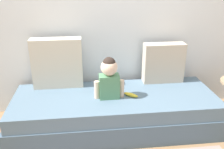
% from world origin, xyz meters
% --- Properties ---
extents(ground_plane, '(12.00, 12.00, 0.00)m').
position_xyz_m(ground_plane, '(0.00, 0.00, 0.00)').
color(ground_plane, '#93704C').
extents(back_wall, '(5.49, 0.10, 2.29)m').
position_xyz_m(back_wall, '(0.00, 0.55, 1.14)').
color(back_wall, silver).
rests_on(back_wall, ground).
extents(couch, '(2.29, 0.84, 0.41)m').
position_xyz_m(couch, '(0.00, 0.00, 0.20)').
color(couch, '#495F70').
rests_on(couch, ground).
extents(throw_pillow_left, '(0.57, 0.16, 0.58)m').
position_xyz_m(throw_pillow_left, '(-0.63, 0.32, 0.70)').
color(throw_pillow_left, beige).
rests_on(throw_pillow_left, couch).
extents(throw_pillow_right, '(0.49, 0.16, 0.48)m').
position_xyz_m(throw_pillow_right, '(0.63, 0.32, 0.65)').
color(throw_pillow_right, '#C1B29E').
rests_on(throw_pillow_right, couch).
extents(toddler, '(0.32, 0.18, 0.46)m').
position_xyz_m(toddler, '(-0.07, -0.04, 0.65)').
color(toddler, '#568E66').
rests_on(toddler, couch).
extents(banana, '(0.16, 0.14, 0.04)m').
position_xyz_m(banana, '(0.17, -0.05, 0.43)').
color(banana, yellow).
rests_on(banana, couch).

